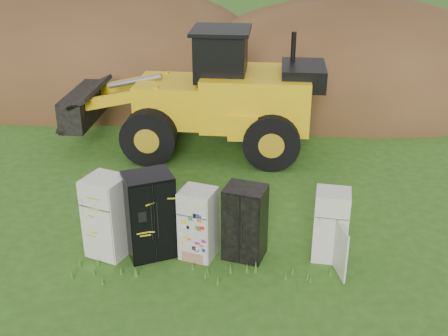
# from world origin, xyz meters

# --- Properties ---
(ground) EXTENTS (120.00, 120.00, 0.00)m
(ground) POSITION_xyz_m (0.00, 0.00, 0.00)
(ground) COLOR #2C5316
(ground) RESTS_ON ground
(fridge_leftmost) EXTENTS (1.07, 1.05, 1.87)m
(fridge_leftmost) POSITION_xyz_m (-2.53, 0.02, 0.93)
(fridge_leftmost) COLOR silver
(fridge_leftmost) RESTS_ON ground
(fridge_black_side) EXTENTS (1.26, 1.14, 1.96)m
(fridge_black_side) POSITION_xyz_m (-1.60, 0.02, 0.98)
(fridge_black_side) COLOR black
(fridge_black_side) RESTS_ON ground
(fridge_sticker) EXTENTS (0.91, 0.87, 1.63)m
(fridge_sticker) POSITION_xyz_m (-0.53, -0.03, 0.82)
(fridge_sticker) COLOR silver
(fridge_sticker) RESTS_ON ground
(fridge_dark_mid) EXTENTS (1.04, 0.94, 1.70)m
(fridge_dark_mid) POSITION_xyz_m (0.50, -0.01, 0.85)
(fridge_dark_mid) COLOR black
(fridge_dark_mid) RESTS_ON ground
(fridge_open_door) EXTENTS (0.84, 0.79, 1.62)m
(fridge_open_door) POSITION_xyz_m (2.37, -0.00, 0.81)
(fridge_open_door) COLOR silver
(fridge_open_door) RESTS_ON ground
(wheel_loader) EXTENTS (8.21, 3.80, 3.87)m
(wheel_loader) POSITION_xyz_m (-1.19, 6.15, 1.94)
(wheel_loader) COLOR #E9A60F
(wheel_loader) RESTS_ON ground
(dirt_mound_right) EXTENTS (15.09, 11.06, 7.80)m
(dirt_mound_right) POSITION_xyz_m (5.05, 12.66, 0.00)
(dirt_mound_right) COLOR #482E17
(dirt_mound_right) RESTS_ON ground
(dirt_mound_left) EXTENTS (16.69, 12.52, 8.72)m
(dirt_mound_left) POSITION_xyz_m (-6.19, 14.21, 0.00)
(dirt_mound_left) COLOR #482E17
(dirt_mound_left) RESTS_ON ground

